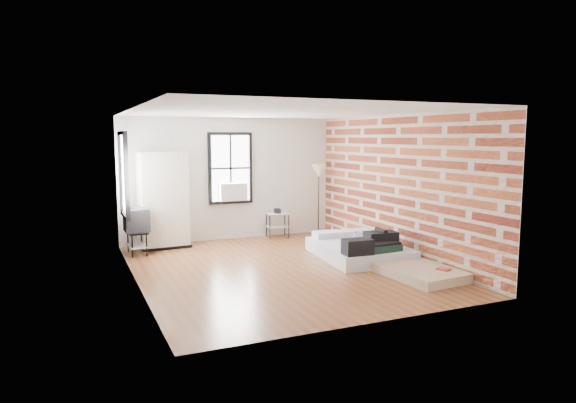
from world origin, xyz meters
name	(u,v)px	position (x,y,z in m)	size (l,w,h in m)	color
ground	(280,268)	(0.00, 0.00, 0.00)	(6.00, 6.00, 0.00)	#5C3418
room_shell	(284,171)	(0.23, 0.36, 1.74)	(5.02, 6.02, 2.80)	silver
mattress_main	(359,249)	(1.74, 0.15, 0.18)	(1.68, 2.17, 0.65)	silver
mattress_bare	(402,264)	(1.91, -1.01, 0.13)	(1.23, 2.10, 0.44)	tan
wardrobe	(163,200)	(-1.60, 2.65, 1.02)	(1.08, 0.67, 2.06)	black
side_table	(277,218)	(1.06, 2.72, 0.46)	(0.57, 0.48, 0.68)	black
floor_lamp	(319,174)	(2.11, 2.65, 1.47)	(0.37, 0.37, 1.72)	#322510
tv_stand	(137,222)	(-2.21, 2.21, 0.67)	(0.49, 0.67, 0.93)	black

